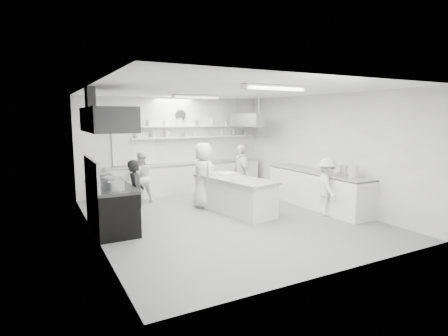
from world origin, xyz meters
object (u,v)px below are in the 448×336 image
back_counter (187,178)px  cook_back (141,177)px  right_counter (317,190)px  prep_island (234,196)px  cook_stove (136,193)px  stove (112,209)px

back_counter → cook_back: 1.82m
right_counter → prep_island: right_counter is taller
prep_island → cook_back: size_ratio=1.57×
back_counter → cook_stove: 3.61m
back_counter → cook_stove: cook_stove is taller
cook_back → right_counter: bearing=148.6°
cook_back → cook_stove: bearing=74.7°
right_counter → cook_back: size_ratio=2.29×
stove → right_counter: right_counter is taller
back_counter → prep_island: back_counter is taller
back_counter → cook_back: cook_back is taller
back_counter → cook_stove: (-2.34, -2.73, 0.28)m
right_counter → prep_island: (-2.23, 0.58, -0.05)m
stove → back_counter: size_ratio=0.36×
stove → cook_stove: (0.56, 0.07, 0.29)m
stove → back_counter: back_counter is taller
stove → cook_back: (1.23, 2.13, 0.27)m
cook_stove → cook_back: cook_stove is taller
prep_island → right_counter: bearing=-26.1°
stove → cook_stove: 0.63m
right_counter → cook_back: cook_back is taller
cook_back → prep_island: bearing=132.7°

